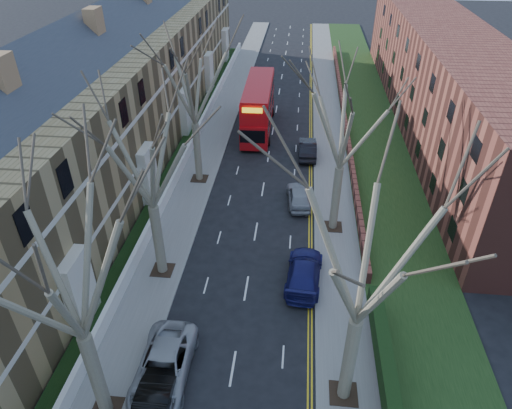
# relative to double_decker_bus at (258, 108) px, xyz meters

# --- Properties ---
(pavement_left) EXTENTS (3.00, 102.00, 0.12)m
(pavement_left) POSITION_rel_double_decker_bus_xyz_m (-4.41, -0.22, -2.37)
(pavement_left) COLOR slate
(pavement_left) RESTS_ON ground
(pavement_right) EXTENTS (3.00, 102.00, 0.12)m
(pavement_right) POSITION_rel_double_decker_bus_xyz_m (7.59, -0.22, -2.37)
(pavement_right) COLOR slate
(pavement_right) RESTS_ON ground
(terrace_left) EXTENTS (9.70, 78.00, 13.60)m
(terrace_left) POSITION_rel_double_decker_bus_xyz_m (-12.06, -8.22, 3.10)
(terrace_left) COLOR olive
(terrace_left) RESTS_ON ground
(flats_right) EXTENTS (13.97, 54.00, 10.00)m
(flats_right) POSITION_rel_double_decker_bus_xyz_m (19.05, 3.78, 2.55)
(flats_right) COLOR brown
(flats_right) RESTS_ON ground
(front_wall_left) EXTENTS (0.30, 78.00, 1.00)m
(front_wall_left) POSITION_rel_double_decker_bus_xyz_m (-6.06, -8.22, -1.81)
(front_wall_left) COLOR white
(front_wall_left) RESTS_ON ground
(grass_verge_right) EXTENTS (6.00, 102.00, 0.06)m
(grass_verge_right) POSITION_rel_double_decker_bus_xyz_m (12.09, -0.22, -2.28)
(grass_verge_right) COLOR #1A3413
(grass_verge_right) RESTS_ON ground
(tree_left_mid) EXTENTS (10.50, 10.50, 14.71)m
(tree_left_mid) POSITION_rel_double_decker_bus_xyz_m (-4.11, -33.22, 7.13)
(tree_left_mid) COLOR #706450
(tree_left_mid) RESTS_ON ground
(tree_left_far) EXTENTS (10.15, 10.15, 14.22)m
(tree_left_far) POSITION_rel_double_decker_bus_xyz_m (-4.11, -23.22, 6.81)
(tree_left_far) COLOR #706450
(tree_left_far) RESTS_ON ground
(tree_left_dist) EXTENTS (10.50, 10.50, 14.71)m
(tree_left_dist) POSITION_rel_double_decker_bus_xyz_m (-4.11, -11.22, 7.13)
(tree_left_dist) COLOR #706450
(tree_left_dist) RESTS_ON ground
(tree_right_mid) EXTENTS (10.50, 10.50, 14.71)m
(tree_right_mid) POSITION_rel_double_decker_bus_xyz_m (7.29, -31.22, 7.13)
(tree_right_mid) COLOR #706450
(tree_right_mid) RESTS_ON ground
(tree_right_far) EXTENTS (10.15, 10.15, 14.22)m
(tree_right_far) POSITION_rel_double_decker_bus_xyz_m (7.29, -17.22, 6.81)
(tree_right_far) COLOR #706450
(tree_right_far) RESTS_ON ground
(double_decker_bus) EXTENTS (3.14, 11.89, 4.92)m
(double_decker_bus) POSITION_rel_double_decker_bus_xyz_m (0.00, 0.00, 0.00)
(double_decker_bus) COLOR #B20C11
(double_decker_bus) RESTS_ON ground
(car_left_far) EXTENTS (2.68, 5.73, 1.59)m
(car_left_far) POSITION_rel_double_decker_bus_xyz_m (-1.82, -31.04, -1.64)
(car_left_far) COLOR #A0A1A6
(car_left_far) RESTS_ON ground
(car_right_near) EXTENTS (2.58, 5.51, 1.55)m
(car_right_near) POSITION_rel_double_decker_bus_xyz_m (5.20, -23.17, -1.65)
(car_right_near) COLOR navy
(car_right_near) RESTS_ON ground
(car_right_mid) EXTENTS (2.24, 4.50, 1.47)m
(car_right_mid) POSITION_rel_double_decker_bus_xyz_m (4.62, -14.11, -1.69)
(car_right_mid) COLOR gray
(car_right_mid) RESTS_ON ground
(car_right_far) EXTENTS (1.71, 4.71, 1.54)m
(car_right_far) POSITION_rel_double_decker_bus_xyz_m (5.29, -5.69, -1.66)
(car_right_far) COLOR black
(car_right_far) RESTS_ON ground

